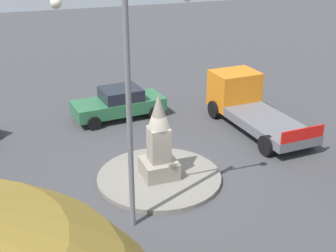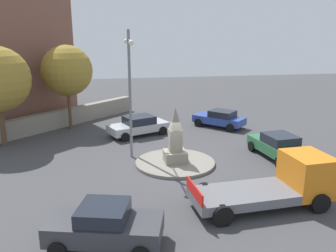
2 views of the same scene
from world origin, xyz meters
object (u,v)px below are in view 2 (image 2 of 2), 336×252
streetlamp (130,82)px  tree_near_wall (67,71)px  monument (175,140)px  corner_building (5,61)px  car_dark_grey_passing (105,225)px  car_silver_approaching (139,125)px  car_green_parked_left (279,146)px  truck_orange_near_island (281,183)px  car_blue_far_side (220,118)px

streetlamp → tree_near_wall: 8.49m
monument → corner_building: 17.21m
streetlamp → car_dark_grey_passing: 9.79m
car_silver_approaching → car_dark_grey_passing: car_dark_grey_passing is taller
car_green_parked_left → truck_orange_near_island: size_ratio=0.73×
car_dark_grey_passing → truck_orange_near_island: size_ratio=0.70×
car_green_parked_left → tree_near_wall: 16.13m
car_blue_far_side → corner_building: size_ratio=0.40×
streetlamp → car_blue_far_side: 10.07m
truck_orange_near_island → tree_near_wall: 18.03m
monument → car_green_parked_left: monument is taller
car_dark_grey_passing → tree_near_wall: tree_near_wall is taller
monument → corner_building: (-12.28, -11.50, 3.64)m
corner_building → streetlamp: bearing=40.9°
monument → car_dark_grey_passing: (7.24, -3.99, -0.67)m
monument → streetlamp: size_ratio=0.42×
car_silver_approaching → corner_building: bearing=-120.9°
car_silver_approaching → truck_orange_near_island: bearing=22.7°
tree_near_wall → car_silver_approaching: bearing=60.5°
tree_near_wall → car_dark_grey_passing: bearing=8.6°
car_dark_grey_passing → tree_near_wall: bearing=-171.4°
car_silver_approaching → car_green_parked_left: bearing=50.2°
car_silver_approaching → truck_orange_near_island: size_ratio=0.77×
streetlamp → car_silver_approaching: streetlamp is taller
truck_orange_near_island → car_green_parked_left: bearing=153.1°
streetlamp → truck_orange_near_island: streetlamp is taller
car_green_parked_left → corner_building: (-12.42, -17.74, 4.34)m
truck_orange_near_island → tree_near_wall: size_ratio=0.95×
car_green_parked_left → car_silver_approaching: 9.96m
car_silver_approaching → car_dark_grey_passing: size_ratio=1.10×
car_green_parked_left → monument: bearing=-91.3°
streetlamp → tree_near_wall: bearing=-150.9°
corner_building → tree_near_wall: size_ratio=1.59×
car_blue_far_side → corner_building: 17.91m
tree_near_wall → car_green_parked_left: bearing=54.0°
car_green_parked_left → tree_near_wall: tree_near_wall is taller
car_green_parked_left → car_silver_approaching: size_ratio=0.95×
monument → streetlamp: 4.18m
car_silver_approaching → corner_building: size_ratio=0.46×
car_dark_grey_passing → corner_building: 21.36m
car_dark_grey_passing → truck_orange_near_island: truck_orange_near_island is taller
monument → tree_near_wall: tree_near_wall is taller
streetlamp → car_dark_grey_passing: (8.90, -1.67, -3.72)m
tree_near_wall → streetlamp: bearing=29.1°
streetlamp → car_blue_far_side: (-5.63, 7.45, -3.79)m
car_green_parked_left → car_dark_grey_passing: bearing=-55.2°
monument → truck_orange_near_island: bearing=32.3°
car_silver_approaching → corner_building: (-6.05, -10.09, 4.35)m
streetlamp → car_silver_approaching: size_ratio=1.58×
truck_orange_near_island → corner_building: 23.65m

